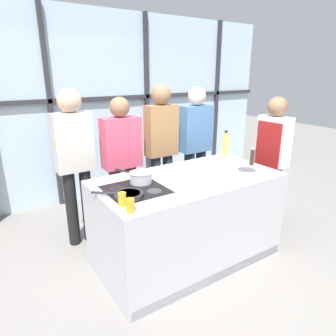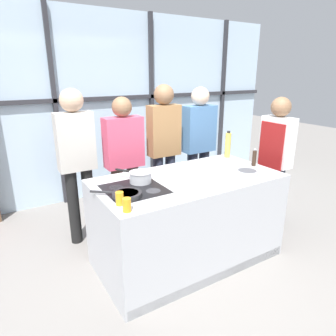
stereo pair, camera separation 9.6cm
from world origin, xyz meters
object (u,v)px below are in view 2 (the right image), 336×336
juice_glass_far (120,198)px  mixing_bowl (247,174)px  white_plate (213,165)px  juice_glass_near (127,205)px  pepper_grinder (254,158)px  frying_pan (126,194)px  spectator_center_left (124,158)px  spectator_far_left (77,157)px  spectator_far_right (199,143)px  spectator_center_right (164,144)px  oil_bottle (228,145)px  saucepan (140,177)px  chef (275,156)px

juice_glass_far → mixing_bowl: bearing=-3.2°
white_plate → juice_glass_near: size_ratio=2.48×
white_plate → pepper_grinder: 0.46m
white_plate → frying_pan: bearing=-166.2°
spectator_center_left → white_plate: size_ratio=6.28×
pepper_grinder → juice_glass_far: bearing=-173.9°
white_plate → juice_glass_far: (-1.28, -0.41, 0.05)m
spectator_far_left → spectator_center_left: size_ratio=1.07×
spectator_far_right → juice_glass_near: (-1.67, -1.33, -0.01)m
spectator_far_left → spectator_far_right: size_ratio=1.02×
spectator_center_left → juice_glass_near: bearing=67.5°
spectator_center_left → frying_pan: spectator_center_left is taller
frying_pan → juice_glass_near: size_ratio=3.58×
spectator_center_right → oil_bottle: (0.55, -0.59, 0.04)m
saucepan → pepper_grinder: size_ratio=1.84×
spectator_center_right → juice_glass_near: bearing=50.2°
white_plate → juice_glass_far: size_ratio=2.48×
spectator_center_left → pepper_grinder: bearing=137.9°
juice_glass_near → spectator_far_left: bearing=90.3°
chef → spectator_far_right: size_ratio=0.95×
spectator_far_right → juice_glass_near: bearing=38.6°
saucepan → mixing_bowl: saucepan is taller
spectator_far_left → mixing_bowl: 1.83m
spectator_center_right → white_plate: bearing=102.4°
frying_pan → juice_glass_near: juice_glass_near is taller
spectator_far_right → pepper_grinder: spectator_far_right is taller
chef → frying_pan: bearing=94.3°
juice_glass_far → spectator_far_right: bearing=35.5°
spectator_center_left → juice_glass_near: (-0.55, -1.33, 0.04)m
oil_bottle → spectator_far_right: bearing=89.3°
spectator_far_right → mixing_bowl: size_ratio=7.88×
spectator_far_left → chef: bearing=156.9°
chef → juice_glass_near: 2.18m
spectator_center_right → saucepan: 1.11m
frying_pan → white_plate: 1.21m
spectator_center_left → mixing_bowl: spectator_center_left is taller
spectator_center_left → mixing_bowl: 1.48m
spectator_center_left → juice_glass_near: spectator_center_left is taller
spectator_far_left → saucepan: 0.90m
pepper_grinder → frying_pan: bearing=-177.9°
juice_glass_far → chef: bearing=7.3°
mixing_bowl → oil_bottle: bearing=62.3°
chef → pepper_grinder: size_ratio=8.36×
chef → spectator_far_left: size_ratio=0.94×
spectator_center_left → spectator_far_right: (1.12, 0.00, 0.05)m
frying_pan → spectator_center_right: bearing=46.8°
frying_pan → oil_bottle: oil_bottle is taller
frying_pan → juice_glass_near: bearing=-112.5°
saucepan → oil_bottle: oil_bottle is taller
white_plate → juice_glass_near: bearing=-156.7°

